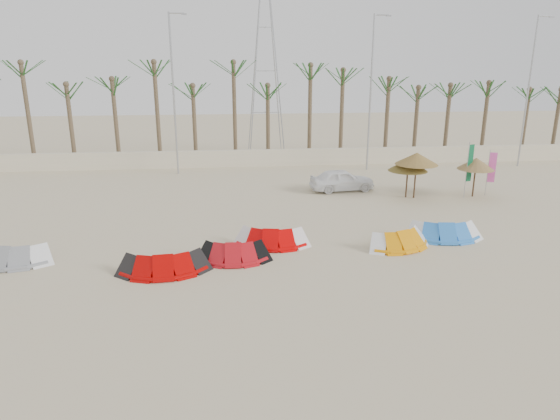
{
  "coord_description": "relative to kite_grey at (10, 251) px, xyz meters",
  "views": [
    {
      "loc": [
        -2.24,
        -15.98,
        8.04
      ],
      "look_at": [
        0.0,
        6.0,
        1.3
      ],
      "focal_mm": 32.0,
      "sensor_mm": 36.0,
      "label": 1
    }
  ],
  "objects": [
    {
      "name": "lamp_c",
      "position": [
        19.42,
        15.78,
        5.35
      ],
      "size": [
        1.25,
        0.14,
        11.0
      ],
      "color": "#A5A8AD",
      "rests_on": "ground"
    },
    {
      "name": "parasol_right",
      "position": [
        23.74,
        7.66,
        1.6
      ],
      "size": [
        2.16,
        2.16,
        2.38
      ],
      "color": "#4C331E",
      "rests_on": "ground"
    },
    {
      "name": "flag_green",
      "position": [
        23.23,
        7.38,
        1.59
      ],
      "size": [
        0.44,
        0.18,
        3.4
      ],
      "color": "#A5A8AD",
      "rests_on": "ground"
    },
    {
      "name": "kite_red_left",
      "position": [
        6.46,
        -1.6,
        -0.0
      ],
      "size": [
        3.57,
        1.77,
        0.9
      ],
      "color": "#A50100",
      "rests_on": "ground"
    },
    {
      "name": "lamp_d",
      "position": [
        31.42,
        15.78,
        5.35
      ],
      "size": [
        1.25,
        0.14,
        11.0
      ],
      "color": "#A5A8AD",
      "rests_on": "ground"
    },
    {
      "name": "car",
      "position": [
        16.14,
        9.85,
        0.26
      ],
      "size": [
        4.17,
        2.04,
        1.37
      ],
      "primitive_type": "imported",
      "rotation": [
        0.0,
        0.0,
        1.68
      ],
      "color": "white",
      "rests_on": "ground"
    },
    {
      "name": "kite_orange",
      "position": [
        16.52,
        0.05,
        -0.0
      ],
      "size": [
        3.37,
        2.33,
        0.9
      ],
      "color": "orange",
      "rests_on": "ground"
    },
    {
      "name": "kite_blue",
      "position": [
        18.91,
        0.98,
        -0.0
      ],
      "size": [
        3.52,
        1.87,
        0.9
      ],
      "color": "blue",
      "rests_on": "ground"
    },
    {
      "name": "pylon",
      "position": [
        12.38,
        23.78,
        -0.42
      ],
      "size": [
        3.0,
        3.0,
        14.0
      ],
      "primitive_type": null,
      "color": "#A5A8AD",
      "rests_on": "ground"
    },
    {
      "name": "parasol_left",
      "position": [
        20.08,
        7.72,
        1.97
      ],
      "size": [
        2.52,
        2.52,
        2.74
      ],
      "color": "#4C331E",
      "rests_on": "ground"
    },
    {
      "name": "kite_red_right",
      "position": [
        10.88,
        0.91,
        -0.0
      ],
      "size": [
        3.47,
        2.01,
        0.9
      ],
      "color": "#C40000",
      "rests_on": "ground"
    },
    {
      "name": "lamp_b",
      "position": [
        5.42,
        15.78,
        5.35
      ],
      "size": [
        1.25,
        0.14,
        11.0
      ],
      "color": "#A5A8AD",
      "rests_on": "ground"
    },
    {
      "name": "boundary_wall",
      "position": [
        11.38,
        17.78,
        0.23
      ],
      "size": [
        60.0,
        0.3,
        1.3
      ],
      "primitive_type": "cube",
      "color": "beige",
      "rests_on": "ground"
    },
    {
      "name": "kite_grey",
      "position": [
        0.0,
        0.0,
        0.0
      ],
      "size": [
        3.72,
        2.03,
        0.9
      ],
      "color": "gray",
      "rests_on": "ground"
    },
    {
      "name": "parasol_mid",
      "position": [
        19.65,
        7.9,
        1.55
      ],
      "size": [
        2.35,
        2.35,
        2.33
      ],
      "color": "#4C331E",
      "rests_on": "ground"
    },
    {
      "name": "ground",
      "position": [
        11.38,
        -4.22,
        -0.42
      ],
      "size": [
        120.0,
        120.0,
        0.0
      ],
      "primitive_type": "plane",
      "color": "#BBAE8C",
      "rests_on": "ground"
    },
    {
      "name": "flag_pink",
      "position": [
        24.84,
        7.92,
        1.24
      ],
      "size": [
        0.44,
        0.18,
        2.79
      ],
      "color": "#A5A8AD",
      "rests_on": "ground"
    },
    {
      "name": "palm_line",
      "position": [
        12.05,
        19.28,
        6.02
      ],
      "size": [
        52.0,
        4.0,
        7.7
      ],
      "color": "brown",
      "rests_on": "ground"
    },
    {
      "name": "kite_red_mid",
      "position": [
        9.17,
        -0.71,
        -0.0
      ],
      "size": [
        3.06,
        1.64,
        0.9
      ],
      "color": "#AB0E15",
      "rests_on": "ground"
    }
  ]
}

